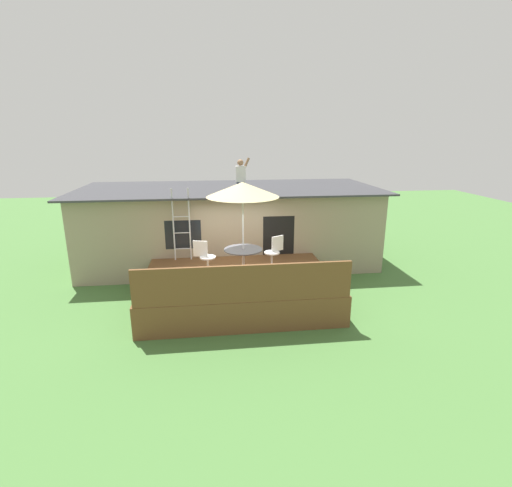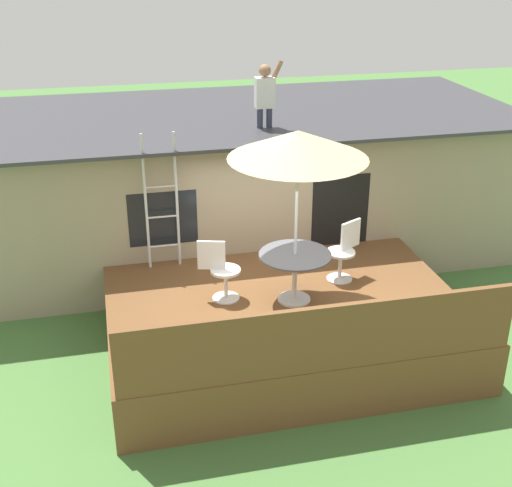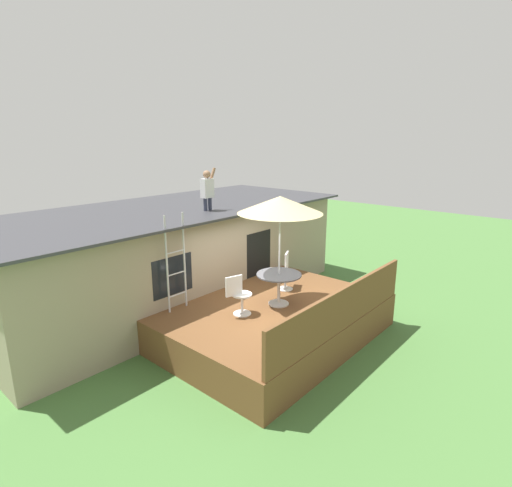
{
  "view_description": "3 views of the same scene",
  "coord_description": "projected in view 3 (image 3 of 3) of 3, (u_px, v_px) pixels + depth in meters",
  "views": [
    {
      "loc": [
        -0.73,
        -9.87,
        4.51
      ],
      "look_at": [
        0.59,
        0.71,
        1.44
      ],
      "focal_mm": 26.62,
      "sensor_mm": 36.0,
      "label": 1
    },
    {
      "loc": [
        -2.35,
        -8.46,
        5.71
      ],
      "look_at": [
        -0.25,
        0.65,
        1.4
      ],
      "focal_mm": 47.64,
      "sensor_mm": 36.0,
      "label": 2
    },
    {
      "loc": [
        -6.85,
        -5.52,
        4.58
      ],
      "look_at": [
        0.31,
        0.73,
        2.09
      ],
      "focal_mm": 28.43,
      "sensor_mm": 36.0,
      "label": 3
    }
  ],
  "objects": [
    {
      "name": "patio_table",
      "position": [
        279.0,
        280.0,
        9.34
      ],
      "size": [
        1.04,
        1.04,
        0.74
      ],
      "color": "silver",
      "rests_on": "deck"
    },
    {
      "name": "patio_chair_left",
      "position": [
        239.0,
        295.0,
        8.8
      ],
      "size": [
        0.61,
        0.44,
        0.92
      ],
      "rotation": [
        0.0,
        0.0,
        -0.27
      ],
      "color": "silver",
      "rests_on": "deck"
    },
    {
      "name": "person_figure",
      "position": [
        207.0,
        187.0,
        10.59
      ],
      "size": [
        0.47,
        0.2,
        1.11
      ],
      "color": "#33384C",
      "rests_on": "house"
    },
    {
      "name": "deck_railing",
      "position": [
        344.0,
        308.0,
        8.15
      ],
      "size": [
        5.01,
        0.08,
        0.9
      ],
      "primitive_type": "cube",
      "color": "brown",
      "rests_on": "deck"
    },
    {
      "name": "ground_plane",
      "position": [
        270.0,
        336.0,
        9.66
      ],
      "size": [
        40.0,
        40.0,
        0.0
      ],
      "primitive_type": "plane",
      "color": "#477538"
    },
    {
      "name": "house",
      "position": [
        174.0,
        253.0,
        11.61
      ],
      "size": [
        10.5,
        4.5,
        2.71
      ],
      "color": "gray",
      "rests_on": "ground"
    },
    {
      "name": "patio_umbrella",
      "position": [
        280.0,
        205.0,
        8.89
      ],
      "size": [
        1.9,
        1.9,
        2.54
      ],
      "color": "silver",
      "rests_on": "deck"
    },
    {
      "name": "patio_chair_right",
      "position": [
        286.0,
        271.0,
        10.37
      ],
      "size": [
        0.58,
        0.44,
        0.92
      ],
      "rotation": [
        0.0,
        0.0,
        -2.64
      ],
      "color": "silver",
      "rests_on": "deck"
    },
    {
      "name": "step_ladder",
      "position": [
        176.0,
        263.0,
        8.94
      ],
      "size": [
        0.52,
        0.04,
        2.2
      ],
      "color": "silver",
      "rests_on": "deck"
    },
    {
      "name": "deck",
      "position": [
        271.0,
        320.0,
        9.56
      ],
      "size": [
        5.11,
        3.87,
        0.8
      ],
      "primitive_type": "cube",
      "color": "brown",
      "rests_on": "ground"
    }
  ]
}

